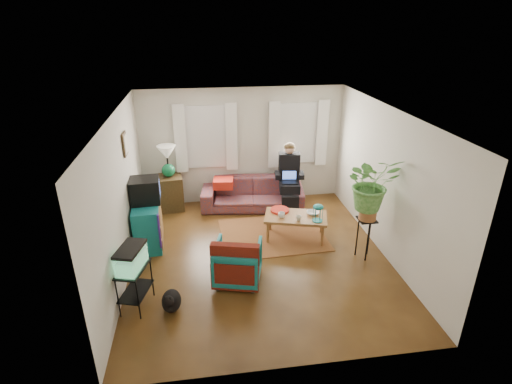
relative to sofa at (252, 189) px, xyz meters
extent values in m
cube|color=#4F2B14|center=(-0.16, -2.05, -0.44)|extent=(4.50, 5.00, 0.01)
cube|color=white|center=(-0.16, -2.05, 2.16)|extent=(4.50, 5.00, 0.01)
cube|color=silver|center=(-0.16, 0.45, 0.86)|extent=(4.50, 0.01, 2.60)
cube|color=silver|center=(-0.16, -4.55, 0.86)|extent=(4.50, 0.01, 2.60)
cube|color=silver|center=(-2.41, -2.05, 0.86)|extent=(0.01, 5.00, 2.60)
cube|color=silver|center=(2.09, -2.05, 0.86)|extent=(0.01, 5.00, 2.60)
cube|color=white|center=(-0.96, 0.43, 1.11)|extent=(1.08, 0.04, 1.38)
cube|color=white|center=(1.09, 0.43, 1.11)|extent=(1.08, 0.04, 1.38)
cube|color=white|center=(-0.96, 0.35, 1.11)|extent=(1.36, 0.06, 1.50)
cube|color=white|center=(1.09, 0.35, 1.11)|extent=(1.36, 0.06, 1.50)
cube|color=#3D2616|center=(-2.38, -1.20, 1.51)|extent=(0.04, 0.32, 0.40)
cube|color=brown|center=(0.22, -1.32, -0.43)|extent=(2.07, 1.69, 0.01)
imported|color=brown|center=(0.00, 0.00, 0.00)|extent=(2.34, 1.17, 0.88)
cube|color=#391F15|center=(-1.81, 0.18, -0.05)|extent=(0.59, 0.59, 0.77)
cube|color=#115367|center=(-2.15, -1.32, -0.02)|extent=(0.52, 0.96, 0.84)
cube|color=black|center=(-2.14, -1.22, 0.63)|extent=(0.54, 0.50, 0.45)
cube|color=black|center=(-2.16, -3.10, -0.10)|extent=(0.49, 0.67, 0.67)
cube|color=#7FD899|center=(-2.16, -3.10, 0.41)|extent=(0.44, 0.61, 0.35)
ellipsoid|color=black|center=(-1.65, -3.25, -0.25)|extent=(0.34, 0.47, 0.37)
imported|color=#115F69|center=(-0.61, -2.68, -0.07)|extent=(0.87, 0.84, 0.74)
cube|color=#9E0A0A|center=(-0.68, -2.95, 0.09)|extent=(0.77, 0.35, 0.61)
cube|color=brown|center=(0.63, -1.49, -0.20)|extent=(1.30, 0.93, 0.49)
imported|color=white|center=(0.34, -1.52, 0.10)|extent=(0.16, 0.16, 0.10)
imported|color=beige|center=(0.63, -1.69, 0.10)|extent=(0.13, 0.13, 0.10)
imported|color=white|center=(0.97, -1.48, 0.07)|extent=(0.28, 0.28, 0.06)
cylinder|color=#B21414|center=(0.36, -1.25, 0.07)|extent=(0.45, 0.45, 0.04)
cube|color=black|center=(1.68, -2.31, -0.06)|extent=(0.32, 0.32, 0.76)
imported|color=#599947|center=(1.68, -2.31, 0.85)|extent=(0.87, 0.75, 0.96)
camera|label=1|loc=(-1.10, -8.08, 3.55)|focal=28.00mm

